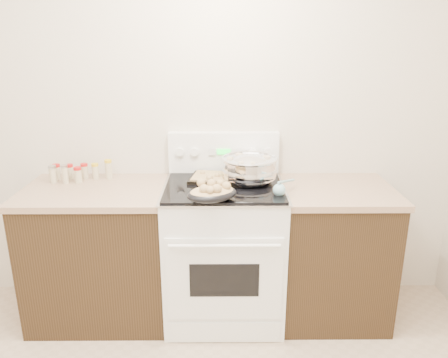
{
  "coord_description": "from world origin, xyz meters",
  "views": [
    {
      "loc": [
        0.33,
        -1.22,
        1.84
      ],
      "look_at": [
        0.35,
        1.37,
        1.0
      ],
      "focal_mm": 35.0,
      "sensor_mm": 36.0,
      "label": 1
    }
  ],
  "objects": [
    {
      "name": "room_shell",
      "position": [
        0.0,
        0.0,
        1.7
      ],
      "size": [
        4.1,
        3.6,
        2.75
      ],
      "color": "beige",
      "rests_on": "ground"
    },
    {
      "name": "counter_right",
      "position": [
        1.08,
        1.43,
        0.46
      ],
      "size": [
        0.73,
        0.67,
        0.92
      ],
      "color": "black",
      "rests_on": "ground"
    },
    {
      "name": "baking_sheet",
      "position": [
        0.32,
        1.52,
        0.96
      ],
      "size": [
        0.4,
        0.31,
        0.06
      ],
      "color": "black",
      "rests_on": "kitchen_range"
    },
    {
      "name": "spice_jars",
      "position": [
        -0.64,
        1.6,
        0.98
      ],
      "size": [
        0.4,
        0.15,
        0.13
      ],
      "color": "#BFB28C",
      "rests_on": "counter_left"
    },
    {
      "name": "blue_ladle",
      "position": [
        0.69,
        1.25,
        0.98
      ],
      "size": [
        0.16,
        0.24,
        0.1
      ],
      "color": "#7DB0BB",
      "rests_on": "kitchen_range"
    },
    {
      "name": "roasting_pan",
      "position": [
        0.28,
        1.14,
        0.99
      ],
      "size": [
        0.36,
        0.31,
        0.12
      ],
      "color": "black",
      "rests_on": "kitchen_range"
    },
    {
      "name": "counter_left",
      "position": [
        -0.48,
        1.43,
        0.46
      ],
      "size": [
        0.93,
        0.67,
        0.92
      ],
      "color": "black",
      "rests_on": "ground"
    },
    {
      "name": "mixing_bowl",
      "position": [
        0.52,
        1.49,
        1.03
      ],
      "size": [
        0.42,
        0.42,
        0.21
      ],
      "color": "silver",
      "rests_on": "kitchen_range"
    },
    {
      "name": "kitchen_range",
      "position": [
        0.35,
        1.42,
        0.49
      ],
      "size": [
        0.78,
        0.73,
        1.22
      ],
      "color": "white",
      "rests_on": "ground"
    },
    {
      "name": "wooden_spoon",
      "position": [
        0.31,
        1.35,
        0.95
      ],
      "size": [
        0.04,
        0.27,
        0.04
      ],
      "color": "tan",
      "rests_on": "kitchen_range"
    }
  ]
}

